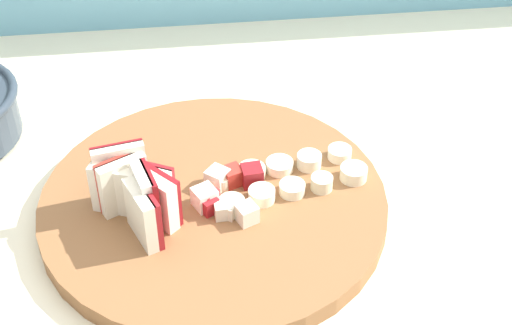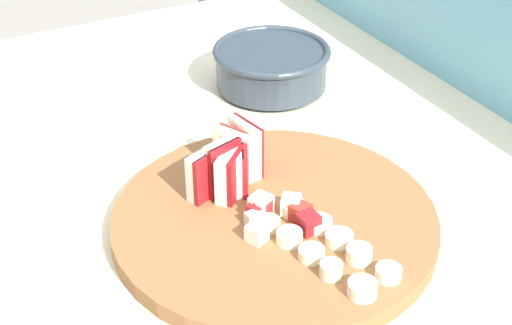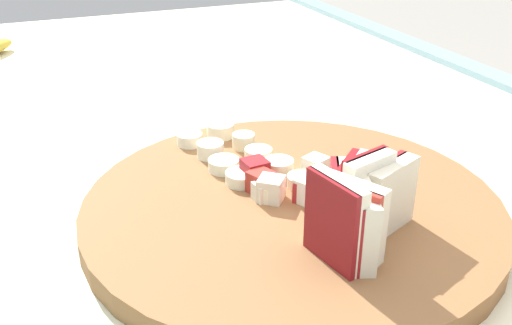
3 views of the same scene
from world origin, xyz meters
name	(u,v)px [view 3 (image 3 of 3)]	position (x,y,z in m)	size (l,w,h in m)	color
cutting_board	(291,209)	(-0.12, 0.03, 0.91)	(0.35, 0.35, 0.02)	brown
apple_wedge_fan	(357,207)	(-0.19, 0.01, 0.95)	(0.09, 0.10, 0.06)	maroon
apple_dice_pile	(290,182)	(-0.10, 0.03, 0.93)	(0.08, 0.08, 0.02)	#EFE5CC
banana_slice_rows	(241,157)	(-0.04, 0.04, 0.93)	(0.16, 0.09, 0.01)	beige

